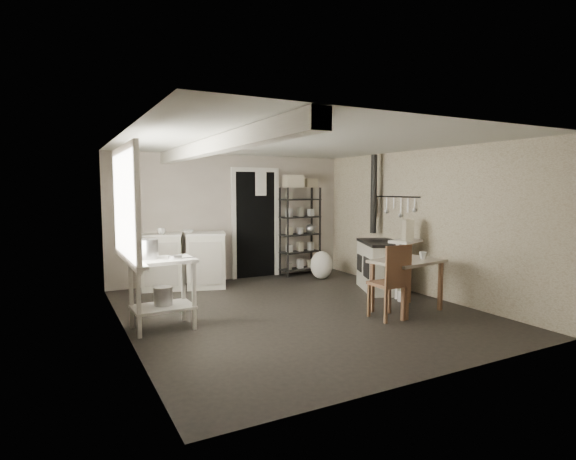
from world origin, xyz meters
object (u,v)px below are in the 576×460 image
stockpot (147,251)px  work_table (407,284)px  chair (388,282)px  base_cabinets (184,261)px  stove (381,264)px  shelf_rack (300,226)px  prep_table (163,296)px  flour_sack (322,266)px

stockpot → work_table: (3.30, -0.87, -0.56)m
stockpot → chair: stockpot is taller
base_cabinets → work_table: 3.70m
stove → work_table: (-0.50, -1.17, -0.06)m
stockpot → base_cabinets: 2.29m
chair → stockpot: bearing=160.9°
shelf_rack → chair: (-0.47, -3.16, -0.46)m
prep_table → chair: size_ratio=0.87×
prep_table → work_table: bearing=-13.7°
stove → flour_sack: bearing=129.4°
prep_table → base_cabinets: 2.27m
stockpot → work_table: bearing=-14.7°
stockpot → flour_sack: 3.84m
prep_table → work_table: size_ratio=0.91×
base_cabinets → flour_sack: base_cabinets is taller
work_table → chair: bearing=-161.6°
stockpot → base_cabinets: (0.98, 2.01, -0.48)m
prep_table → shelf_rack: bearing=35.4°
prep_table → stove: size_ratio=0.82×
work_table → stockpot: bearing=165.3°
stove → base_cabinets: bearing=172.0°
work_table → flour_sack: work_table is taller
work_table → chair: (-0.46, -0.15, 0.10)m
base_cabinets → stove: (2.83, -1.71, -0.02)m
shelf_rack → work_table: shelf_rack is taller
chair → base_cabinets: bearing=122.2°
stockpot → chair: (2.84, -1.02, -0.45)m
chair → flour_sack: chair is taller
base_cabinets → chair: (1.86, -3.03, 0.03)m
flour_sack → prep_table: bearing=-153.3°
prep_table → base_cabinets: bearing=68.7°
prep_table → flour_sack: prep_table is taller
stove → chair: size_ratio=1.06×
stove → shelf_rack: bearing=128.3°
shelf_rack → flour_sack: bearing=-83.5°
prep_table → stockpot: bearing=146.8°
stove → work_table: size_ratio=1.11×
stove → work_table: bearing=-90.2°
stockpot → work_table: stockpot is taller
stockpot → shelf_rack: bearing=32.9°
prep_table → stove: (3.65, 0.40, 0.04)m
shelf_rack → flour_sack: (0.13, -0.58, -0.71)m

